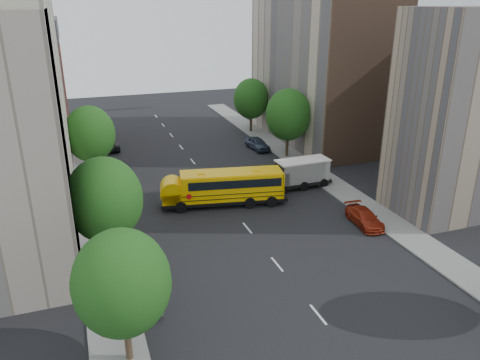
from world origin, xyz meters
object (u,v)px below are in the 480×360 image
safari_truck (298,173)px  parked_car_4 (257,143)px  parked_car_0 (142,291)px  parked_car_3 (364,217)px  street_tree_4 (288,115)px  street_tree_5 (251,99)px  school_bus (222,186)px  street_tree_2 (90,134)px  street_tree_0 (122,283)px  street_tree_1 (104,200)px  parked_car_2 (108,144)px  parked_car_1 (114,191)px

safari_truck → parked_car_4: safari_truck is taller
parked_car_0 → parked_car_3: size_ratio=1.02×
street_tree_4 → parked_car_3: (-1.65, -18.66, -4.43)m
street_tree_4 → street_tree_5: size_ratio=1.08×
street_tree_5 → parked_car_3: bearing=-93.1°
school_bus → safari_truck: school_bus is taller
street_tree_2 → safari_truck: (18.89, -9.29, -3.33)m
parked_car_3 → parked_car_4: parked_car_4 is taller
street_tree_0 → parked_car_4: size_ratio=1.69×
street_tree_2 → street_tree_5: street_tree_2 is taller
street_tree_1 → street_tree_4: size_ratio=0.98×
street_tree_1 → parked_car_0: street_tree_1 is taller
parked_car_2 → street_tree_0: bearing=81.5°
parked_car_0 → parked_car_1: bearing=-94.1°
street_tree_2 → school_bus: 15.37m
street_tree_5 → parked_car_2: street_tree_5 is taller
safari_truck → street_tree_1: bearing=-157.1°
street_tree_1 → parked_car_4: 29.84m
safari_truck → parked_car_3: 9.52m
street_tree_5 → parked_car_1: size_ratio=1.60×
safari_truck → street_tree_5: bearing=79.8°
parked_car_2 → parked_car_3: parked_car_2 is taller
street_tree_1 → street_tree_0: bearing=-90.0°
street_tree_1 → parked_car_2: bearing=85.5°
street_tree_5 → safari_truck: size_ratio=1.12×
school_bus → street_tree_5: bearing=73.9°
safari_truck → parked_car_1: safari_truck is taller
street_tree_5 → parked_car_2: bearing=-174.5°
street_tree_2 → parked_car_2: bearing=77.7°
street_tree_0 → parked_car_0: bearing=73.6°
street_tree_2 → parked_car_4: size_ratio=1.75×
street_tree_1 → street_tree_4: 28.43m
street_tree_5 → school_bus: 25.63m
safari_truck → parked_car_4: size_ratio=1.52×
parked_car_2 → parked_car_4: parked_car_4 is taller
street_tree_0 → parked_car_1: size_ratio=1.58×
parked_car_0 → parked_car_2: 33.34m
street_tree_4 → parked_car_3: 19.25m
street_tree_2 → street_tree_4: bearing=0.0°
parked_car_1 → street_tree_2: bearing=-83.2°
parked_car_1 → parked_car_3: 22.69m
street_tree_4 → street_tree_0: bearing=-128.2°
street_tree_0 → street_tree_5: size_ratio=0.99×
parked_car_3 → street_tree_2: bearing=141.9°
parked_car_4 → street_tree_5: bearing=69.1°
school_bus → parked_car_0: bearing=-115.6°
street_tree_0 → parked_car_2: 38.35m
street_tree_0 → street_tree_1: bearing=90.0°
street_tree_4 → parked_car_2: (-19.80, 10.08, -4.40)m
street_tree_5 → parked_car_0: bearing=-120.3°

